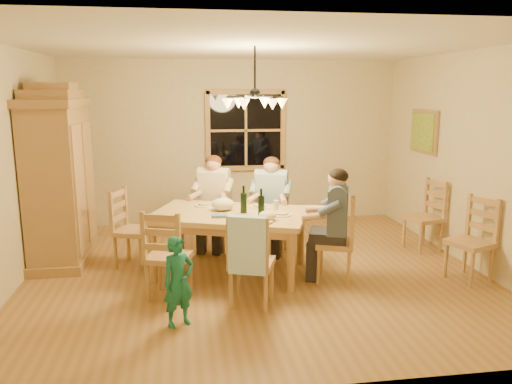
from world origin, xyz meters
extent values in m
plane|color=olive|center=(0.00, 0.00, 0.00)|extent=(5.50, 5.50, 0.00)
cube|color=white|center=(0.00, 0.00, 2.70)|extent=(5.50, 5.00, 0.02)
cube|color=#C1B189|center=(0.00, 2.50, 1.35)|extent=(5.50, 0.02, 2.70)
cube|color=#C1B189|center=(-2.75, 0.00, 1.35)|extent=(0.02, 5.00, 2.70)
cube|color=#C1B189|center=(2.75, 0.00, 1.35)|extent=(0.02, 5.00, 2.70)
cube|color=black|center=(0.20, 2.48, 1.55)|extent=(1.20, 0.03, 1.20)
cube|color=#A68049|center=(0.20, 2.46, 1.55)|extent=(1.30, 0.06, 1.30)
cube|color=olive|center=(2.72, 1.20, 1.60)|extent=(0.04, 0.78, 0.64)
cube|color=#1E6B2D|center=(2.69, 1.20, 1.60)|extent=(0.02, 0.68, 0.54)
cylinder|color=black|center=(0.00, 0.00, 2.44)|extent=(0.02, 0.02, 0.53)
sphere|color=black|center=(0.00, 0.00, 2.17)|extent=(0.12, 0.12, 0.12)
cylinder|color=black|center=(0.16, 0.00, 2.13)|extent=(0.34, 0.02, 0.02)
cone|color=#FFB259|center=(0.32, 0.00, 2.05)|extent=(0.13, 0.13, 0.12)
cylinder|color=black|center=(0.08, 0.14, 2.13)|extent=(0.19, 0.31, 0.02)
cone|color=#FFB259|center=(0.16, 0.28, 2.05)|extent=(0.13, 0.13, 0.12)
cylinder|color=black|center=(-0.08, 0.14, 2.13)|extent=(0.19, 0.31, 0.02)
cone|color=#FFB259|center=(-0.16, 0.28, 2.05)|extent=(0.13, 0.13, 0.12)
cylinder|color=black|center=(-0.16, 0.00, 2.13)|extent=(0.34, 0.02, 0.02)
cone|color=#FFB259|center=(-0.32, 0.00, 2.05)|extent=(0.13, 0.13, 0.12)
cylinder|color=black|center=(-0.08, -0.14, 2.13)|extent=(0.19, 0.31, 0.02)
cone|color=#FFB259|center=(-0.16, -0.28, 2.05)|extent=(0.13, 0.13, 0.12)
cylinder|color=black|center=(0.08, -0.14, 2.13)|extent=(0.19, 0.31, 0.02)
cone|color=#FFB259|center=(0.16, -0.28, 2.05)|extent=(0.13, 0.13, 0.12)
cube|color=olive|center=(-2.43, 0.81, 1.00)|extent=(0.60, 1.30, 2.00)
cube|color=olive|center=(-2.43, 0.81, 2.05)|extent=(0.66, 1.40, 0.10)
cube|color=olive|center=(-2.43, 0.81, 2.15)|extent=(0.58, 1.00, 0.12)
cube|color=olive|center=(-2.43, 0.81, 2.25)|extent=(0.52, 0.55, 0.10)
cube|color=#A68049|center=(-2.12, 0.48, 1.00)|extent=(0.03, 0.55, 1.60)
cube|color=#A68049|center=(-2.12, 1.14, 1.00)|extent=(0.03, 0.55, 1.60)
cube|color=olive|center=(-2.43, 0.81, 0.06)|extent=(0.66, 1.40, 0.12)
cube|color=#AD8A4D|center=(-0.30, 0.02, 0.73)|extent=(2.09, 1.67, 0.06)
cube|color=#A68049|center=(-0.30, 0.02, 0.65)|extent=(1.90, 1.48, 0.10)
cylinder|color=#A68049|center=(-1.22, -0.13, 0.35)|extent=(0.09, 0.09, 0.70)
cylinder|color=#A68049|center=(0.30, -0.69, 0.35)|extent=(0.09, 0.09, 0.70)
cylinder|color=#A68049|center=(-0.91, 0.73, 0.35)|extent=(0.09, 0.09, 0.70)
cylinder|color=#A68049|center=(0.62, 0.17, 0.35)|extent=(0.09, 0.09, 0.70)
cube|color=#A68049|center=(-0.44, 0.99, 0.45)|extent=(0.56, 0.55, 0.06)
cube|color=#A68049|center=(-0.44, 0.99, 0.72)|extent=(0.37, 0.18, 0.54)
cube|color=#A68049|center=(0.32, 0.71, 0.45)|extent=(0.56, 0.55, 0.06)
cube|color=#A68049|center=(0.32, 0.71, 0.72)|extent=(0.37, 0.18, 0.54)
cube|color=#A68049|center=(-1.03, -0.63, 0.45)|extent=(0.56, 0.55, 0.06)
cube|color=#A68049|center=(-1.03, -0.63, 0.72)|extent=(0.37, 0.18, 0.54)
cube|color=#A68049|center=(-0.17, -0.94, 0.45)|extent=(0.56, 0.55, 0.06)
cube|color=#A68049|center=(-0.17, -0.94, 0.72)|extent=(0.37, 0.18, 0.54)
cube|color=#A68049|center=(-1.49, 0.45, 0.45)|extent=(0.55, 0.56, 0.06)
cube|color=#A68049|center=(-1.49, 0.45, 0.72)|extent=(0.18, 0.37, 0.54)
cube|color=#A68049|center=(0.89, -0.41, 0.45)|extent=(0.55, 0.56, 0.06)
cube|color=#A68049|center=(0.89, -0.41, 0.72)|extent=(0.18, 0.37, 0.54)
cube|color=beige|center=(-0.44, 0.99, 0.84)|extent=(0.45, 0.34, 0.52)
cube|color=#262328|center=(-0.44, 0.99, 0.53)|extent=(0.50, 0.52, 0.14)
sphere|color=tan|center=(-0.44, 0.99, 1.22)|extent=(0.21, 0.21, 0.21)
ellipsoid|color=#592614|center=(-0.44, 0.99, 1.25)|extent=(0.22, 0.22, 0.17)
cube|color=#306386|center=(0.32, 0.71, 0.84)|extent=(0.45, 0.34, 0.52)
cube|color=#262328|center=(0.32, 0.71, 0.53)|extent=(0.50, 0.52, 0.14)
sphere|color=tan|center=(0.32, 0.71, 1.22)|extent=(0.21, 0.21, 0.21)
ellipsoid|color=#381E11|center=(0.32, 0.71, 1.25)|extent=(0.22, 0.22, 0.17)
cube|color=#44536D|center=(0.89, -0.41, 0.84)|extent=(0.34, 0.45, 0.52)
cube|color=#262328|center=(0.89, -0.41, 0.53)|extent=(0.52, 0.50, 0.14)
sphere|color=tan|center=(0.89, -0.41, 1.22)|extent=(0.21, 0.21, 0.21)
ellipsoid|color=black|center=(0.89, -0.41, 1.25)|extent=(0.22, 0.22, 0.17)
cube|color=#B1D8F0|center=(-0.23, -1.12, 0.70)|extent=(0.39, 0.22, 0.58)
cylinder|color=black|center=(-0.14, -0.03, 0.93)|extent=(0.08, 0.08, 0.33)
cylinder|color=black|center=(0.04, -0.23, 0.93)|extent=(0.08, 0.08, 0.33)
cylinder|color=white|center=(-0.58, 0.41, 0.77)|extent=(0.26, 0.26, 0.02)
cylinder|color=white|center=(0.10, 0.21, 0.77)|extent=(0.26, 0.26, 0.02)
cylinder|color=white|center=(0.28, -0.21, 0.77)|extent=(0.26, 0.26, 0.02)
cylinder|color=silver|center=(-0.34, 0.25, 0.83)|extent=(0.06, 0.06, 0.14)
cylinder|color=silver|center=(0.26, -0.02, 0.83)|extent=(0.06, 0.06, 0.14)
ellipsoid|color=#D0C78B|center=(0.08, -0.42, 0.82)|extent=(0.20, 0.20, 0.11)
cube|color=slate|center=(-0.44, -0.18, 0.78)|extent=(0.22, 0.19, 0.03)
ellipsoid|color=beige|center=(-0.38, 0.13, 0.84)|extent=(0.28, 0.22, 0.15)
imported|color=#176859|center=(-0.92, -1.32, 0.44)|extent=(0.38, 0.34, 0.87)
cube|color=#A68049|center=(2.45, -0.64, 0.45)|extent=(0.55, 0.56, 0.06)
cube|color=#A68049|center=(2.45, -0.64, 0.72)|extent=(0.18, 0.37, 0.54)
cube|color=#A68049|center=(2.45, 0.53, 0.45)|extent=(0.50, 0.52, 0.06)
cube|color=#A68049|center=(2.45, 0.53, 0.72)|extent=(0.13, 0.38, 0.54)
camera|label=1|loc=(-0.83, -5.80, 2.20)|focal=35.00mm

